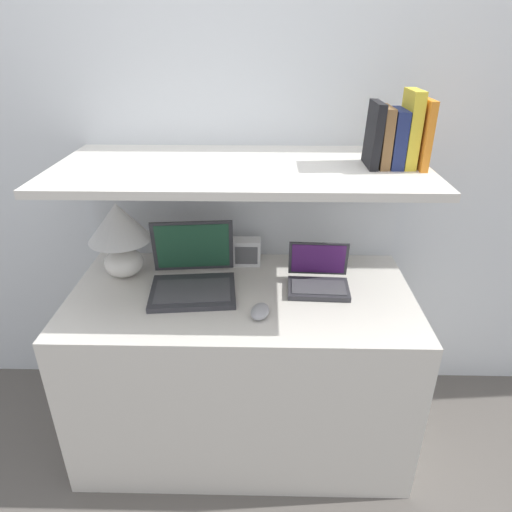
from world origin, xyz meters
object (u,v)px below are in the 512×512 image
object	(u,v)px
table_lamp	(119,232)
book_black	(374,135)
book_orange	(422,133)
book_brown	(384,137)
router_box	(247,252)
laptop_large	(193,277)
book_yellow	(410,129)
computer_mouse	(260,311)
laptop_small	(318,279)
book_navy	(396,138)

from	to	relation	value
table_lamp	book_black	bearing A→B (deg)	-3.72
book_orange	book_brown	bearing A→B (deg)	180.00
book_orange	router_box	bearing A→B (deg)	164.41
laptop_large	book_black	xyz separation A→B (m)	(0.65, 0.04, 0.54)
book_orange	book_brown	xyz separation A→B (m)	(-0.13, 0.00, -0.01)
book_brown	book_yellow	bearing A→B (deg)	0.00
computer_mouse	book_orange	distance (m)	0.82
laptop_small	book_black	world-z (taller)	book_black
book_brown	computer_mouse	bearing A→B (deg)	-150.85
laptop_small	book_navy	bearing A→B (deg)	6.12
laptop_large	book_brown	bearing A→B (deg)	3.47
computer_mouse	book_navy	world-z (taller)	book_navy
laptop_small	router_box	size ratio (longest dim) A/B	2.05
laptop_large	book_orange	distance (m)	0.97
laptop_large	book_brown	xyz separation A→B (m)	(0.68, 0.04, 0.53)
book_navy	laptop_small	bearing A→B (deg)	-173.88
router_box	book_navy	world-z (taller)	book_navy
laptop_large	book_orange	size ratio (longest dim) A/B	1.54
laptop_large	book_yellow	world-z (taller)	book_yellow
table_lamp	book_brown	bearing A→B (deg)	-3.59
laptop_large	computer_mouse	bearing A→B (deg)	-36.06
table_lamp	computer_mouse	world-z (taller)	table_lamp
laptop_small	computer_mouse	world-z (taller)	laptop_small
router_box	book_yellow	size ratio (longest dim) A/B	0.47
table_lamp	book_navy	size ratio (longest dim) A/B	1.62
computer_mouse	router_box	world-z (taller)	router_box
book_black	laptop_small	bearing A→B (deg)	-170.96
table_lamp	router_box	size ratio (longest dim) A/B	2.64
table_lamp	book_navy	world-z (taller)	book_navy
laptop_small	book_yellow	xyz separation A→B (m)	(0.28, 0.03, 0.57)
laptop_small	book_black	size ratio (longest dim) A/B	1.12
book_yellow	book_black	bearing A→B (deg)	180.00
book_orange	book_navy	world-z (taller)	book_orange
router_box	book_yellow	world-z (taller)	book_yellow
router_box	book_navy	bearing A→B (deg)	-17.96
laptop_large	book_brown	world-z (taller)	book_brown
book_navy	book_orange	bearing A→B (deg)	0.00
book_brown	book_black	size ratio (longest dim) A/B	0.93
table_lamp	router_box	world-z (taller)	table_lamp
book_orange	laptop_small	bearing A→B (deg)	-175.50
book_yellow	laptop_large	bearing A→B (deg)	-176.92
book_brown	laptop_small	bearing A→B (deg)	-172.58
laptop_large	book_orange	xyz separation A→B (m)	(0.81, 0.04, 0.54)
book_brown	table_lamp	bearing A→B (deg)	176.41
laptop_small	router_box	distance (m)	0.35
router_box	laptop_large	bearing A→B (deg)	-133.61
laptop_small	book_brown	xyz separation A→B (m)	(0.19, 0.03, 0.54)
router_box	book_orange	size ratio (longest dim) A/B	0.52
table_lamp	laptop_small	distance (m)	0.81
table_lamp	laptop_large	size ratio (longest dim) A/B	0.89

